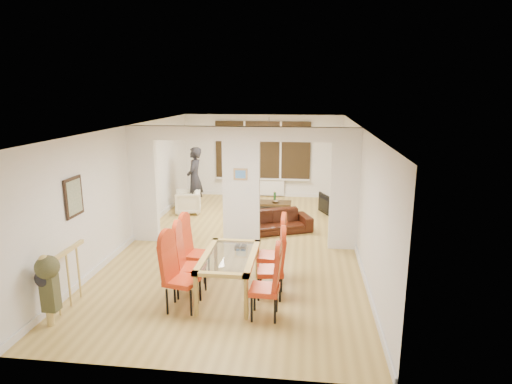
% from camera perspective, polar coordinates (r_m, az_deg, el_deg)
% --- Properties ---
extents(floor, '(5.00, 9.00, 0.01)m').
position_cam_1_polar(floor, '(9.63, -1.91, -6.88)').
color(floor, tan).
rests_on(floor, ground).
extents(room_walls, '(5.00, 9.00, 2.60)m').
position_cam_1_polar(room_walls, '(9.26, -1.97, 0.68)').
color(room_walls, silver).
rests_on(room_walls, floor).
extents(divider_wall, '(5.00, 0.18, 2.60)m').
position_cam_1_polar(divider_wall, '(9.26, -1.97, 0.68)').
color(divider_wall, white).
rests_on(divider_wall, floor).
extents(bay_window_blinds, '(3.00, 0.08, 1.80)m').
position_cam_1_polar(bay_window_blinds, '(13.56, 0.88, 5.62)').
color(bay_window_blinds, black).
rests_on(bay_window_blinds, room_walls).
extents(radiator, '(1.40, 0.08, 0.50)m').
position_cam_1_polar(radiator, '(13.74, 0.85, 0.63)').
color(radiator, white).
rests_on(radiator, floor).
extents(pendant_light, '(0.36, 0.36, 0.36)m').
position_cam_1_polar(pendant_light, '(12.33, 1.74, 7.88)').
color(pendant_light, orange).
rests_on(pendant_light, room_walls).
extents(stair_newel, '(0.40, 1.20, 1.10)m').
position_cam_1_polar(stair_newel, '(7.33, -23.97, -10.17)').
color(stair_newel, tan).
rests_on(stair_newel, floor).
extents(wall_poster, '(0.04, 0.52, 0.67)m').
position_cam_1_polar(wall_poster, '(7.78, -23.14, -0.62)').
color(wall_poster, gray).
rests_on(wall_poster, room_walls).
extents(pillar_photo, '(0.30, 0.03, 0.25)m').
position_cam_1_polar(pillar_photo, '(9.10, -2.08, 2.39)').
color(pillar_photo, '#4C8CD8').
rests_on(pillar_photo, divider_wall).
extents(dining_table, '(0.87, 1.54, 0.72)m').
position_cam_1_polar(dining_table, '(7.21, -3.56, -11.01)').
color(dining_table, '#B08F41').
rests_on(dining_table, floor).
extents(dining_chair_la, '(0.54, 0.54, 1.14)m').
position_cam_1_polar(dining_chair_la, '(6.80, -9.89, -10.87)').
color(dining_chair_la, '#BA3113').
rests_on(dining_chair_la, floor).
extents(dining_chair_lb, '(0.47, 0.47, 1.13)m').
position_cam_1_polar(dining_chair_lb, '(7.22, -8.65, -9.37)').
color(dining_chair_lb, '#BA3113').
rests_on(dining_chair_lb, floor).
extents(dining_chair_lc, '(0.49, 0.49, 1.09)m').
position_cam_1_polar(dining_chair_lc, '(7.80, -7.96, -7.73)').
color(dining_chair_lc, '#BA3113').
rests_on(dining_chair_lc, floor).
extents(dining_chair_ra, '(0.44, 0.44, 1.06)m').
position_cam_1_polar(dining_chair_ra, '(6.50, 1.15, -12.21)').
color(dining_chair_ra, '#BA3113').
rests_on(dining_chair_ra, floor).
extents(dining_chair_rb, '(0.48, 0.48, 1.07)m').
position_cam_1_polar(dining_chair_rb, '(7.10, 1.92, -9.84)').
color(dining_chair_rb, '#BA3113').
rests_on(dining_chair_rb, floor).
extents(dining_chair_rc, '(0.47, 0.47, 1.13)m').
position_cam_1_polar(dining_chair_rc, '(7.62, 2.05, -7.97)').
color(dining_chair_rc, '#BA3113').
rests_on(dining_chair_rc, floor).
extents(sofa, '(1.91, 1.34, 0.52)m').
position_cam_1_polar(sofa, '(10.31, 2.41, -3.97)').
color(sofa, black).
rests_on(sofa, floor).
extents(armchair, '(0.80, 0.82, 0.63)m').
position_cam_1_polar(armchair, '(12.02, -9.07, -1.33)').
color(armchair, beige).
rests_on(armchair, floor).
extents(person, '(0.67, 0.45, 1.79)m').
position_cam_1_polar(person, '(12.28, -8.18, 1.80)').
color(person, black).
rests_on(person, floor).
extents(television, '(0.91, 0.49, 0.54)m').
position_cam_1_polar(television, '(11.88, 8.96, -1.73)').
color(television, black).
rests_on(television, floor).
extents(coffee_table, '(1.21, 0.88, 0.25)m').
position_cam_1_polar(coffee_table, '(12.18, 2.14, -1.90)').
color(coffee_table, '#332411').
rests_on(coffee_table, floor).
extents(bottle, '(0.07, 0.07, 0.27)m').
position_cam_1_polar(bottle, '(12.20, 2.52, -0.60)').
color(bottle, '#143F19').
rests_on(bottle, coffee_table).
extents(bowl, '(0.22, 0.22, 0.05)m').
position_cam_1_polar(bowl, '(12.06, 2.62, -1.31)').
color(bowl, '#332411').
rests_on(bowl, coffee_table).
extents(shoes, '(0.23, 0.25, 0.10)m').
position_cam_1_polar(shoes, '(9.28, -2.06, -7.36)').
color(shoes, black).
rests_on(shoes, floor).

